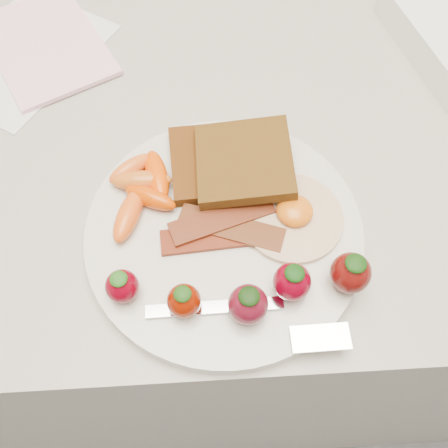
{
  "coord_description": "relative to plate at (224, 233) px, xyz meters",
  "views": [
    {
      "loc": [
        -0.04,
        1.31,
        1.34
      ],
      "look_at": [
        -0.03,
        1.54,
        0.93
      ],
      "focal_mm": 40.0,
      "sensor_mm": 36.0,
      "label": 1
    }
  ],
  "objects": [
    {
      "name": "counter",
      "position": [
        0.03,
        0.16,
        -0.46
      ],
      "size": [
        2.0,
        0.6,
        0.9
      ],
      "primitive_type": "cube",
      "color": "gray",
      "rests_on": "ground"
    },
    {
      "name": "plate",
      "position": [
        0.0,
        0.0,
        0.0
      ],
      "size": [
        0.27,
        0.27,
        0.02
      ],
      "primitive_type": "cylinder",
      "color": "beige",
      "rests_on": "counter"
    },
    {
      "name": "toast_lower",
      "position": [
        -0.0,
        0.07,
        0.02
      ],
      "size": [
        0.1,
        0.1,
        0.01
      ],
      "primitive_type": "cube",
      "rotation": [
        0.0,
        0.0,
        0.06
      ],
      "color": "black",
      "rests_on": "plate"
    },
    {
      "name": "toast_upper",
      "position": [
        0.02,
        0.06,
        0.03
      ],
      "size": [
        0.1,
        0.09,
        0.02
      ],
      "primitive_type": "cube",
      "rotation": [
        0.0,
        -0.1,
        0.0
      ],
      "color": "black",
      "rests_on": "toast_lower"
    },
    {
      "name": "fried_egg",
      "position": [
        0.07,
        0.01,
        0.01
      ],
      "size": [
        0.1,
        0.1,
        0.02
      ],
      "color": "beige",
      "rests_on": "plate"
    },
    {
      "name": "bacon_strips",
      "position": [
        -0.0,
        -0.0,
        0.01
      ],
      "size": [
        0.12,
        0.07,
        0.01
      ],
      "color": "#3E0C03",
      "rests_on": "plate"
    },
    {
      "name": "baby_carrots",
      "position": [
        -0.08,
        0.05,
        0.02
      ],
      "size": [
        0.07,
        0.11,
        0.02
      ],
      "color": "#CA5D19",
      "rests_on": "plate"
    },
    {
      "name": "strawberries",
      "position": [
        0.02,
        -0.07,
        0.03
      ],
      "size": [
        0.23,
        0.06,
        0.04
      ],
      "color": "#63000D",
      "rests_on": "plate"
    },
    {
      "name": "fork",
      "position": [
        0.03,
        -0.09,
        0.01
      ],
      "size": [
        0.18,
        0.05,
        0.0
      ],
      "color": "silver",
      "rests_on": "plate"
    },
    {
      "name": "paper_sheet",
      "position": [
        -0.24,
        0.27,
        -0.01
      ],
      "size": [
        0.24,
        0.26,
        0.0
      ],
      "primitive_type": "cube",
      "rotation": [
        0.0,
        0.0,
        -0.58
      ],
      "color": "white",
      "rests_on": "counter"
    },
    {
      "name": "notepad",
      "position": [
        -0.21,
        0.28,
        -0.0
      ],
      "size": [
        0.2,
        0.22,
        0.01
      ],
      "primitive_type": "cube",
      "rotation": [
        0.0,
        0.0,
        0.47
      ],
      "color": "#FAB4CA",
      "rests_on": "paper_sheet"
    }
  ]
}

